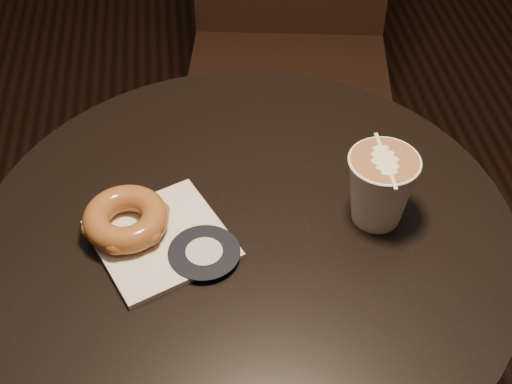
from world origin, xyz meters
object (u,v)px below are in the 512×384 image
cafe_table (248,319)px  doughnut (126,219)px  chair (290,12)px  pastry_bag (161,239)px  latte_cup (380,189)px

cafe_table → doughnut: 0.27m
doughnut → cafe_table: bearing=-4.0°
cafe_table → chair: chair is taller
pastry_bag → chair: bearing=45.4°
pastry_bag → cafe_table: bearing=-18.9°
cafe_table → doughnut: bearing=176.0°
cafe_table → latte_cup: bearing=0.7°
cafe_table → doughnut: doughnut is taller
latte_cup → doughnut: bearing=178.4°
cafe_table → doughnut: (-0.15, 0.01, 0.23)m
chair → doughnut: chair is taller
pastry_bag → latte_cup: latte_cup is taller
pastry_bag → doughnut: doughnut is taller
chair → latte_cup: bearing=-81.1°
latte_cup → pastry_bag: bearing=-177.6°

